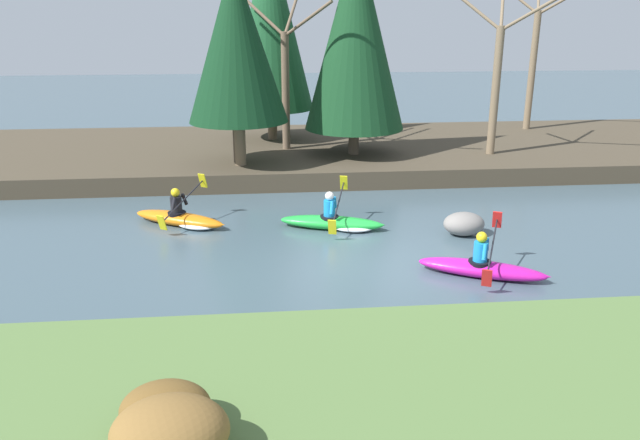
# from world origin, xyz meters

# --- Properties ---
(ground_plane) EXTENTS (90.00, 90.00, 0.00)m
(ground_plane) POSITION_xyz_m (0.00, 0.00, 0.00)
(ground_plane) COLOR #425660
(riverbank_far) EXTENTS (44.00, 8.72, 0.60)m
(riverbank_far) POSITION_xyz_m (0.00, 10.22, 0.30)
(riverbank_far) COLOR #473D2D
(riverbank_far) RESTS_ON ground
(conifer_tree_far_left) EXTENTS (3.16, 3.16, 6.31)m
(conifer_tree_far_left) POSITION_xyz_m (-2.85, 7.24, 4.46)
(conifer_tree_far_left) COLOR #7A664C
(conifer_tree_far_left) RESTS_ON riverbank_far
(conifer_tree_left) EXTENTS (3.18, 3.18, 7.78)m
(conifer_tree_left) POSITION_xyz_m (-1.71, 11.43, 5.09)
(conifer_tree_left) COLOR brown
(conifer_tree_left) RESTS_ON riverbank_far
(conifer_tree_mid_left) EXTENTS (3.41, 3.41, 7.23)m
(conifer_tree_mid_left) POSITION_xyz_m (1.06, 8.50, 4.67)
(conifer_tree_mid_left) COLOR brown
(conifer_tree_mid_left) RESTS_ON riverbank_far
(bare_tree_upstream) EXTENTS (4.23, 4.18, 7.73)m
(bare_tree_upstream) POSITION_xyz_m (-2.93, 7.88, 4.24)
(bare_tree_upstream) COLOR brown
(bare_tree_upstream) RESTS_ON riverbank_far
(bare_tree_mid_upstream) EXTENTS (3.04, 3.00, 5.46)m
(bare_tree_mid_upstream) POSITION_xyz_m (-1.22, 9.65, 3.18)
(bare_tree_mid_upstream) COLOR brown
(bare_tree_mid_upstream) RESTS_ON riverbank_far
(bare_tree_mid_downstream) EXTENTS (3.19, 3.15, 5.75)m
(bare_tree_mid_downstream) POSITION_xyz_m (5.91, 8.15, 3.31)
(bare_tree_mid_downstream) COLOR #7A664C
(bare_tree_mid_downstream) RESTS_ON riverbank_far
(bare_tree_downstream) EXTENTS (3.53, 3.49, 6.41)m
(bare_tree_downstream) POSITION_xyz_m (9.16, 12.71, 3.62)
(bare_tree_downstream) COLOR #7A664C
(bare_tree_downstream) RESTS_ON riverbank_far
(shrub_clump_nearest) EXTENTS (1.04, 0.87, 0.56)m
(shrub_clump_nearest) POSITION_xyz_m (-3.35, -6.67, 1.09)
(shrub_clump_nearest) COLOR brown
(shrub_clump_nearest) RESTS_ON riverbank_near
(shrub_clump_second) EXTENTS (1.28, 1.06, 0.69)m
(shrub_clump_second) POSITION_xyz_m (-3.23, -7.18, 1.15)
(shrub_clump_second) COLOR brown
(shrub_clump_second) RESTS_ON riverbank_near
(kayaker_lead) EXTENTS (2.70, 1.95, 1.20)m
(kayaker_lead) POSITION_xyz_m (2.46, -1.00, 0.22)
(kayaker_lead) COLOR #C61999
(kayaker_lead) RESTS_ON ground
(kayaker_middle) EXTENTS (2.77, 2.04, 1.20)m
(kayaker_middle) POSITION_xyz_m (-0.30, 2.34, 0.20)
(kayaker_middle) COLOR green
(kayaker_middle) RESTS_ON ground
(kayaker_trailing) EXTENTS (2.66, 1.95, 1.20)m
(kayaker_trailing) POSITION_xyz_m (-4.30, 3.01, 0.20)
(kayaker_trailing) COLOR orange
(kayaker_trailing) RESTS_ON ground
(boulder_midstream) EXTENTS (1.04, 0.81, 0.59)m
(boulder_midstream) POSITION_xyz_m (2.87, 1.59, 0.29)
(boulder_midstream) COLOR gray
(boulder_midstream) RESTS_ON ground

